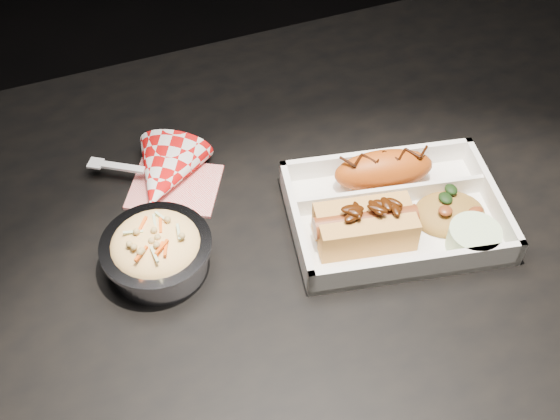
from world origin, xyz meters
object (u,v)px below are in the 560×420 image
object	(u,v)px
food_tray	(394,215)
napkin_fork	(164,175)
dining_table	(308,267)
hotdog	(365,224)
fried_pastry	(384,170)
foil_coleslaw_cup	(157,250)

from	to	relation	value
food_tray	napkin_fork	bearing A→B (deg)	157.78
dining_table	hotdog	xyz separation A→B (m)	(0.05, -0.05, 0.12)
food_tray	fried_pastry	size ratio (longest dim) A/B	2.25
food_tray	hotdog	distance (m)	0.06
food_tray	fried_pastry	bearing A→B (deg)	90.00
hotdog	napkin_fork	distance (m)	0.26
dining_table	food_tray	world-z (taller)	food_tray
food_tray	hotdog	xyz separation A→B (m)	(-0.05, -0.02, 0.02)
hotdog	foil_coleslaw_cup	xyz separation A→B (m)	(-0.23, 0.05, -0.00)
foil_coleslaw_cup	napkin_fork	bearing A→B (deg)	71.97
fried_pastry	foil_coleslaw_cup	world-z (taller)	foil_coleslaw_cup
hotdog	foil_coleslaw_cup	bearing A→B (deg)	178.47
food_tray	napkin_fork	size ratio (longest dim) A/B	1.67
dining_table	hotdog	distance (m)	0.14
foil_coleslaw_cup	food_tray	bearing A→B (deg)	-7.25
food_tray	fried_pastry	world-z (taller)	fried_pastry
foil_coleslaw_cup	napkin_fork	xyz separation A→B (m)	(0.04, 0.12, -0.01)
dining_table	fried_pastry	xyz separation A→B (m)	(0.11, 0.02, 0.12)
dining_table	food_tray	size ratio (longest dim) A/B	4.28
dining_table	napkin_fork	bearing A→B (deg)	139.29
food_tray	fried_pastry	distance (m)	0.06
napkin_fork	food_tray	bearing A→B (deg)	-0.80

